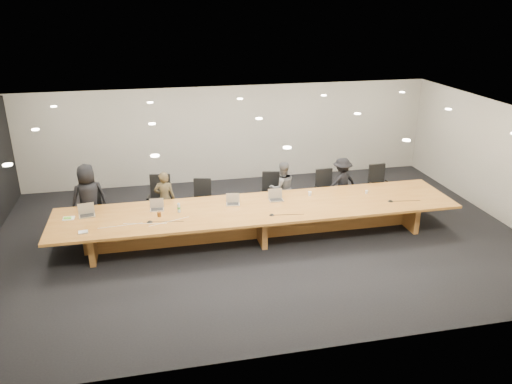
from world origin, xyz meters
TOP-DOWN VIEW (x-y plane):
  - ground at (0.00, 0.00)m, footprint 12.00×12.00m
  - back_wall at (0.00, 4.00)m, footprint 12.00×0.02m
  - conference_table at (0.00, 0.00)m, footprint 9.00×1.80m
  - chair_far_left at (-3.70, 1.15)m, footprint 0.68×0.68m
  - chair_left at (-2.14, 1.34)m, footprint 0.67×0.67m
  - chair_mid_left at (-1.15, 1.26)m, footprint 0.63×0.63m
  - chair_mid_right at (0.60, 1.31)m, footprint 0.65×0.65m
  - chair_right at (2.04, 1.23)m, footprint 0.56×0.56m
  - chair_far_right at (3.52, 1.24)m, footprint 0.57×0.57m
  - person_a at (-3.75, 1.17)m, footprint 0.91×0.72m
  - person_b at (-2.04, 1.13)m, footprint 0.54×0.40m
  - person_c at (0.87, 1.22)m, footprint 0.70×0.56m
  - person_d at (2.47, 1.27)m, footprint 0.95×0.67m
  - laptop_a at (-3.72, 0.30)m, footprint 0.37×0.29m
  - laptop_b at (-2.24, 0.32)m, footprint 0.31×0.23m
  - laptop_c at (-0.54, 0.27)m, footprint 0.34×0.27m
  - laptop_d at (0.48, 0.30)m, footprint 0.33×0.25m
  - water_bottle at (-1.77, 0.10)m, footprint 0.08×0.08m
  - amber_mug at (-2.20, -0.04)m, footprint 0.10×0.10m
  - paper_cup_near at (1.33, 0.42)m, footprint 0.11×0.11m
  - paper_cup_far at (2.70, 0.27)m, footprint 0.08×0.08m
  - notepad at (-4.09, 0.25)m, footprint 0.24×0.19m
  - lime_gadget at (-4.10, 0.23)m, footprint 0.16×0.09m
  - av_box at (-3.71, -0.53)m, footprint 0.20×0.16m
  - mic_left at (-2.40, -0.30)m, footprint 0.15×0.15m
  - mic_center at (0.18, -0.49)m, footprint 0.16×0.16m
  - mic_right at (3.04, -0.31)m, footprint 0.17×0.17m

SIDE VIEW (x-z plane):
  - ground at x=0.00m, z-range 0.00..0.00m
  - chair_mid_left at x=-1.15m, z-range 0.00..1.02m
  - conference_table at x=0.00m, z-range 0.15..0.90m
  - chair_mid_right at x=0.60m, z-range 0.00..1.06m
  - chair_right at x=2.04m, z-range 0.00..1.06m
  - chair_far_right at x=3.52m, z-range 0.00..1.08m
  - chair_far_left at x=-3.70m, z-range 0.00..1.13m
  - chair_left at x=-2.14m, z-range 0.00..1.17m
  - person_d at x=2.47m, z-range 0.00..1.34m
  - person_b at x=-2.04m, z-range 0.00..1.35m
  - person_c at x=0.87m, z-range 0.00..1.36m
  - notepad at x=-4.09m, z-range 0.75..0.76m
  - av_box at x=-3.71m, z-range 0.75..0.78m
  - mic_center at x=0.18m, z-range 0.75..0.78m
  - mic_right at x=3.04m, z-range 0.75..0.78m
  - mic_left at x=-2.40m, z-range 0.75..0.78m
  - lime_gadget at x=-4.10m, z-range 0.76..0.79m
  - paper_cup_far at x=2.70m, z-range 0.75..0.83m
  - paper_cup_near at x=1.33m, z-range 0.75..0.85m
  - amber_mug at x=-2.20m, z-range 0.75..0.85m
  - person_a at x=-3.75m, z-range 0.00..1.64m
  - water_bottle at x=-1.77m, z-range 0.75..0.95m
  - laptop_b at x=-2.24m, z-range 0.75..0.99m
  - laptop_c at x=-0.54m, z-range 0.75..0.99m
  - laptop_d at x=0.48m, z-range 0.75..1.01m
  - laptop_a at x=-3.72m, z-range 0.75..1.01m
  - back_wall at x=0.00m, z-range 0.00..2.80m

